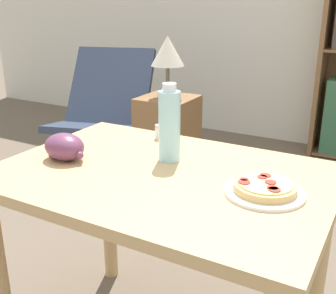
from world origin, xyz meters
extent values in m
cube|color=tan|center=(-0.03, -0.10, 0.71)|extent=(1.02, 0.71, 0.03)
cylinder|color=tan|center=(-0.48, -0.40, 0.34)|extent=(0.06, 0.06, 0.69)
cylinder|color=tan|center=(-0.48, 0.19, 0.34)|extent=(0.06, 0.06, 0.69)
cylinder|color=tan|center=(0.42, 0.19, 0.34)|extent=(0.06, 0.06, 0.69)
cylinder|color=white|center=(0.29, -0.10, 0.73)|extent=(0.22, 0.22, 0.01)
cylinder|color=#DBB26B|center=(0.29, -0.10, 0.74)|extent=(0.17, 0.17, 0.02)
cylinder|color=#EACC7A|center=(0.29, -0.10, 0.76)|extent=(0.15, 0.15, 0.00)
cylinder|color=#A83328|center=(0.24, -0.11, 0.76)|extent=(0.02, 0.02, 0.00)
cylinder|color=#A83328|center=(0.28, -0.07, 0.76)|extent=(0.03, 0.03, 0.00)
cylinder|color=#A83328|center=(0.24, -0.13, 0.76)|extent=(0.03, 0.03, 0.00)
cylinder|color=#A83328|center=(0.32, -0.13, 0.76)|extent=(0.03, 0.03, 0.00)
cylinder|color=#A83328|center=(0.28, -0.05, 0.76)|extent=(0.03, 0.03, 0.00)
cylinder|color=#A83328|center=(0.33, -0.13, 0.76)|extent=(0.03, 0.03, 0.00)
cylinder|color=#A83328|center=(0.31, -0.09, 0.76)|extent=(0.03, 0.03, 0.00)
ellipsoid|color=#6B3856|center=(-0.36, -0.17, 0.77)|extent=(0.14, 0.11, 0.09)
sphere|color=#6B3856|center=(-0.35, -0.13, 0.76)|extent=(0.02, 0.02, 0.02)
sphere|color=#6B3856|center=(-0.42, -0.14, 0.74)|extent=(0.02, 0.02, 0.02)
sphere|color=#6B3856|center=(-0.34, -0.17, 0.75)|extent=(0.03, 0.03, 0.03)
sphere|color=#6B3856|center=(-0.39, -0.17, 0.75)|extent=(0.02, 0.02, 0.02)
sphere|color=#6B3856|center=(-0.37, -0.18, 0.77)|extent=(0.02, 0.02, 0.02)
sphere|color=#6B3856|center=(-0.34, -0.20, 0.77)|extent=(0.02, 0.02, 0.02)
sphere|color=#6B3856|center=(-0.32, -0.15, 0.77)|extent=(0.03, 0.03, 0.03)
sphere|color=#6B3856|center=(-0.40, -0.19, 0.74)|extent=(0.02, 0.02, 0.02)
sphere|color=#6B3856|center=(-0.29, -0.17, 0.76)|extent=(0.03, 0.03, 0.03)
sphere|color=#6B3856|center=(-0.42, -0.14, 0.74)|extent=(0.02, 0.02, 0.02)
sphere|color=#6B3856|center=(-0.42, -0.14, 0.75)|extent=(0.03, 0.03, 0.03)
cylinder|color=#A3DBEA|center=(-0.06, 0.00, 0.84)|extent=(0.07, 0.07, 0.23)
cylinder|color=white|center=(-0.06, 0.00, 0.97)|extent=(0.04, 0.04, 0.03)
cylinder|color=white|center=(-0.20, 0.18, 0.75)|extent=(0.03, 0.03, 0.04)
cylinder|color=#B7B7BC|center=(-0.20, 0.18, 0.77)|extent=(0.03, 0.03, 0.01)
cube|color=black|center=(-1.29, 1.19, 0.05)|extent=(0.70, 0.69, 0.10)
cube|color=#2D384C|center=(-1.29, 1.11, 0.36)|extent=(0.74, 0.66, 0.14)
cube|color=#2D384C|center=(-1.35, 1.40, 0.60)|extent=(0.71, 0.57, 0.55)
cube|color=brown|center=(-0.01, 2.44, 0.86)|extent=(0.04, 0.32, 1.72)
cube|color=brown|center=(-0.73, 1.18, 0.32)|extent=(0.34, 0.34, 0.63)
cylinder|color=#665B51|center=(-0.73, 1.18, 0.66)|extent=(0.11, 0.11, 0.05)
cylinder|color=#665B51|center=(-0.73, 1.18, 0.76)|extent=(0.02, 0.02, 0.15)
cone|color=beige|center=(-0.73, 1.18, 0.93)|extent=(0.21, 0.21, 0.19)
camera|label=1|loc=(0.58, -1.14, 1.23)|focal=45.00mm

